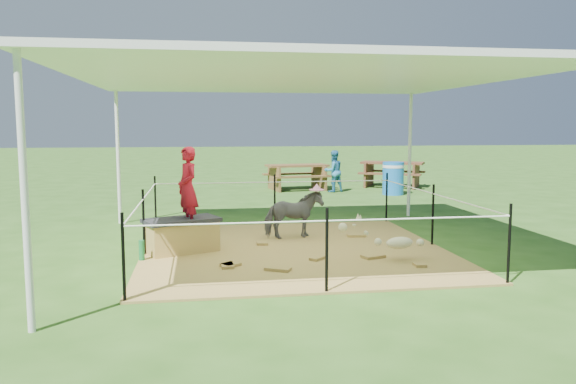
{
  "coord_description": "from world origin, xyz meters",
  "views": [
    {
      "loc": [
        -1.41,
        -8.38,
        1.92
      ],
      "look_at": [
        0.0,
        0.6,
        0.85
      ],
      "focal_mm": 35.0,
      "sensor_mm": 36.0,
      "label": 1
    }
  ],
  "objects": [
    {
      "name": "rope_fence",
      "position": [
        0.0,
        -0.0,
        0.64
      ],
      "size": [
        4.54,
        4.54,
        1.0
      ],
      "color": "black",
      "rests_on": "ground"
    },
    {
      "name": "straw_bale",
      "position": [
        -1.7,
        0.08,
        0.26
      ],
      "size": [
        1.14,
        0.87,
        0.46
      ],
      "primitive_type": "cube",
      "rotation": [
        0.0,
        0.0,
        0.4
      ],
      "color": "#B28E40",
      "rests_on": "hay_patch"
    },
    {
      "name": "green_bottle",
      "position": [
        -2.25,
        -0.37,
        0.17
      ],
      "size": [
        0.1,
        0.1,
        0.28
      ],
      "primitive_type": "cylinder",
      "rotation": [
        0.0,
        0.0,
        0.4
      ],
      "color": "#197436",
      "rests_on": "hay_patch"
    },
    {
      "name": "pink_hat",
      "position": [
        0.13,
        0.84,
        0.9
      ],
      "size": [
        0.25,
        0.25,
        0.12
      ],
      "primitive_type": "cylinder",
      "color": "pink",
      "rests_on": "pony"
    },
    {
      "name": "trash_barrel",
      "position": [
        3.96,
        6.68,
        0.46
      ],
      "size": [
        0.72,
        0.72,
        0.92
      ],
      "primitive_type": "cylinder",
      "rotation": [
        0.0,
        0.0,
        -0.26
      ],
      "color": "blue",
      "rests_on": "ground"
    },
    {
      "name": "canopy_tent",
      "position": [
        0.0,
        0.0,
        2.69
      ],
      "size": [
        6.3,
        6.3,
        2.9
      ],
      "color": "silver",
      "rests_on": "ground"
    },
    {
      "name": "pony",
      "position": [
        0.13,
        0.84,
        0.44
      ],
      "size": [
        1.02,
        0.6,
        0.81
      ],
      "primitive_type": "imported",
      "rotation": [
        0.0,
        0.0,
        1.75
      ],
      "color": "#49494D",
      "rests_on": "hay_patch"
    },
    {
      "name": "foal",
      "position": [
        1.36,
        -0.94,
        0.31
      ],
      "size": [
        1.11,
        0.76,
        0.56
      ],
      "primitive_type": null,
      "rotation": [
        0.0,
        0.0,
        0.21
      ],
      "color": "beige",
      "rests_on": "hay_patch"
    },
    {
      "name": "ground",
      "position": [
        0.0,
        0.0,
        0.0
      ],
      "size": [
        90.0,
        90.0,
        0.0
      ],
      "primitive_type": "plane",
      "color": "#2D5919",
      "rests_on": "ground"
    },
    {
      "name": "picnic_table_near",
      "position": [
        1.49,
        8.36,
        0.38
      ],
      "size": [
        2.0,
        1.57,
        0.77
      ],
      "primitive_type": "cube",
      "rotation": [
        0.0,
        0.0,
        0.14
      ],
      "color": "brown",
      "rests_on": "ground"
    },
    {
      "name": "hay_patch",
      "position": [
        0.0,
        0.0,
        0.01
      ],
      "size": [
        4.6,
        4.6,
        0.03
      ],
      "primitive_type": "cube",
      "color": "brown",
      "rests_on": "ground"
    },
    {
      "name": "woman",
      "position": [
        -1.6,
        0.08,
        1.1
      ],
      "size": [
        0.45,
        0.53,
        1.23
      ],
      "primitive_type": "imported",
      "rotation": [
        0.0,
        0.0,
        -1.17
      ],
      "color": "#A61022",
      "rests_on": "straw_bale"
    },
    {
      "name": "dark_cloth",
      "position": [
        -1.7,
        0.08,
        0.51
      ],
      "size": [
        1.23,
        0.95,
        0.06
      ],
      "primitive_type": "cube",
      "rotation": [
        0.0,
        0.0,
        0.4
      ],
      "color": "black",
      "rests_on": "straw_bale"
    },
    {
      "name": "distant_person",
      "position": [
        2.45,
        7.57,
        0.61
      ],
      "size": [
        0.7,
        0.61,
        1.22
      ],
      "primitive_type": "imported",
      "rotation": [
        0.0,
        0.0,
        3.43
      ],
      "color": "teal",
      "rests_on": "ground"
    },
    {
      "name": "picnic_table_far",
      "position": [
        4.61,
        8.62,
        0.4
      ],
      "size": [
        2.35,
        2.14,
        0.8
      ],
      "primitive_type": "cube",
      "rotation": [
        0.0,
        0.0,
        -0.5
      ],
      "color": "#53301C",
      "rests_on": "ground"
    }
  ]
}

